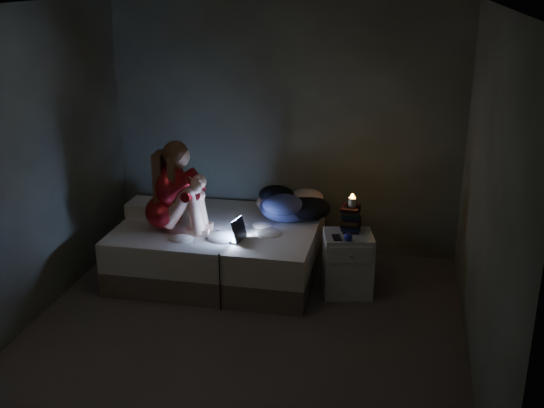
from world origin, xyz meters
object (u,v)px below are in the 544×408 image
(woman, at_px, (163,186))
(nightstand, at_px, (348,264))
(bed, at_px, (220,249))
(candle, at_px, (352,202))
(laptop, at_px, (226,227))
(phone, at_px, (334,236))

(woman, xyz_separation_m, nightstand, (1.71, 0.10, -0.67))
(bed, bearing_deg, candle, -2.68)
(laptop, height_order, nightstand, laptop)
(bed, bearing_deg, phone, -12.21)
(laptop, distance_m, nightstand, 1.17)
(phone, bearing_deg, candle, 51.16)
(nightstand, distance_m, candle, 0.57)
(laptop, distance_m, candle, 1.17)
(bed, bearing_deg, nightstand, -7.03)
(candle, xyz_separation_m, phone, (-0.13, -0.19, -0.27))
(nightstand, bearing_deg, bed, 160.81)
(woman, bearing_deg, bed, 25.35)
(woman, relative_size, candle, 10.94)
(woman, relative_size, nightstand, 1.51)
(nightstand, bearing_deg, phone, -154.59)
(candle, bearing_deg, phone, -124.80)
(candle, bearing_deg, woman, -173.58)
(woman, bearing_deg, phone, -3.89)
(candle, bearing_deg, nightstand, -96.71)
(woman, distance_m, candle, 1.74)
(bed, relative_size, laptop, 6.06)
(laptop, height_order, candle, candle)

